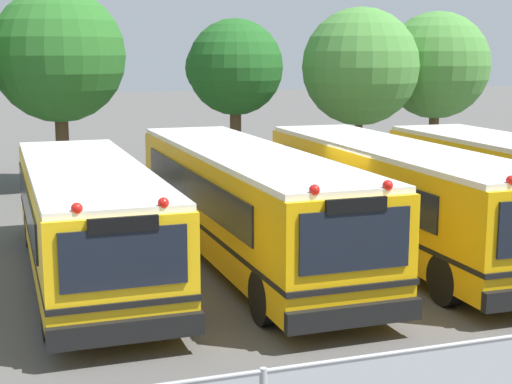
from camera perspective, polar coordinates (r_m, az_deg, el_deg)
ground_plane at (r=18.57m, az=4.78°, el=-4.57°), size 160.00×160.00×0.00m
school_bus_0 at (r=16.65m, az=-12.50°, el=-1.75°), size 2.52×10.05×2.57m
school_bus_1 at (r=17.67m, az=-0.86°, el=-0.54°), size 2.55×11.66×2.72m
school_bus_2 at (r=18.91m, az=10.30°, el=-0.02°), size 2.62×11.42×2.70m
tree_1 at (r=27.93m, az=-14.41°, el=10.04°), size 4.69×4.69×7.04m
tree_2 at (r=28.38m, az=-1.86°, el=9.28°), size 3.56×3.54×6.04m
tree_3 at (r=29.28m, az=7.65°, el=9.36°), size 4.42×4.42×6.49m
tree_4 at (r=31.36m, az=13.30°, el=9.10°), size 4.24×4.24×6.42m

